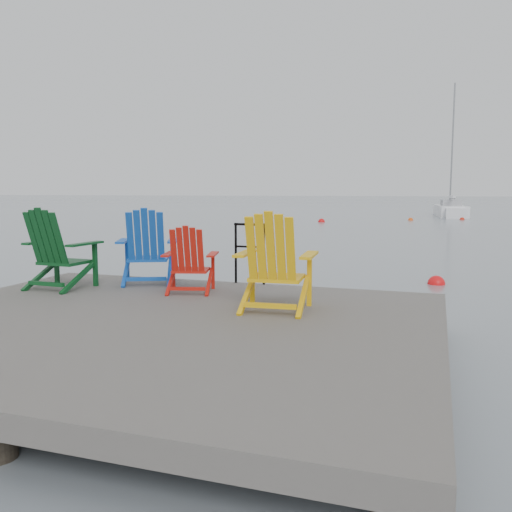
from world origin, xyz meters
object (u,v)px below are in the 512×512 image
(handrail, at_px, (250,247))
(buoy_a, at_px, (436,284))
(chair_green, at_px, (57,249))
(buoy_c, at_px, (462,220))
(chair_yellow, at_px, (275,262))
(chair_blue, at_px, (147,247))
(sailboat_near, at_px, (450,211))
(buoy_d, at_px, (411,220))
(chair_red, at_px, (189,260))
(buoy_b, at_px, (321,222))

(handrail, height_order, buoy_a, handrail)
(chair_green, relative_size, buoy_c, 3.46)
(chair_yellow, bearing_deg, buoy_c, 79.10)
(chair_blue, bearing_deg, chair_yellow, -51.06)
(handrail, relative_size, sailboat_near, 0.09)
(chair_green, bearing_deg, buoy_d, 86.15)
(chair_yellow, height_order, buoy_d, chair_yellow)
(chair_red, relative_size, buoy_a, 2.56)
(chair_green, height_order, chair_blue, chair_green)
(chair_red, xyz_separation_m, buoy_d, (1.50, 29.57, -0.95))
(handrail, bearing_deg, buoy_c, 82.25)
(chair_blue, xyz_separation_m, chair_red, (0.90, -0.45, -0.10))
(chair_yellow, height_order, sailboat_near, sailboat_near)
(chair_green, xyz_separation_m, buoy_b, (-1.67, 26.18, -1.06))
(chair_blue, xyz_separation_m, chair_yellow, (2.31, -1.17, 0.01))
(chair_green, distance_m, buoy_b, 26.25)
(chair_blue, bearing_deg, handrail, -5.72)
(chair_red, height_order, chair_yellow, chair_yellow)
(chair_red, bearing_deg, buoy_c, 65.62)
(buoy_d, bearing_deg, chair_yellow, -90.17)
(buoy_a, bearing_deg, chair_green, -134.53)
(handrail, bearing_deg, sailboat_near, 84.41)
(chair_yellow, xyz_separation_m, buoy_a, (1.76, 5.52, -1.06))
(chair_red, xyz_separation_m, chair_yellow, (1.41, -0.71, 0.11))
(handrail, xyz_separation_m, sailboat_near, (3.47, 35.46, -0.69))
(sailboat_near, xyz_separation_m, buoy_d, (-2.50, -6.82, -0.36))
(sailboat_near, bearing_deg, chair_green, -103.73)
(chair_blue, height_order, buoy_c, chair_blue)
(handrail, distance_m, chair_blue, 1.51)
(buoy_c, bearing_deg, sailboat_near, 97.33)
(handrail, xyz_separation_m, buoy_b, (-4.08, 24.92, -1.04))
(chair_blue, xyz_separation_m, buoy_d, (2.40, 29.12, -1.05))
(handrail, height_order, buoy_d, handrail)
(chair_blue, xyz_separation_m, buoy_a, (4.08, 4.35, -1.05))
(chair_blue, distance_m, sailboat_near, 36.28)
(sailboat_near, distance_m, buoy_a, 31.60)
(buoy_c, distance_m, buoy_d, 3.59)
(chair_blue, height_order, buoy_a, chair_blue)
(buoy_b, relative_size, buoy_d, 1.26)
(chair_red, relative_size, buoy_c, 2.79)
(chair_green, xyz_separation_m, sailboat_near, (5.88, 36.72, -0.70))
(chair_red, bearing_deg, chair_green, 173.96)
(sailboat_near, height_order, buoy_c, sailboat_near)
(chair_red, distance_m, buoy_a, 5.84)
(chair_blue, distance_m, buoy_b, 25.56)
(buoy_a, bearing_deg, handrail, -124.29)
(sailboat_near, bearing_deg, buoy_d, -114.79)
(chair_yellow, bearing_deg, sailboat_near, 80.91)
(handrail, relative_size, chair_blue, 0.82)
(chair_yellow, relative_size, buoy_b, 2.70)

